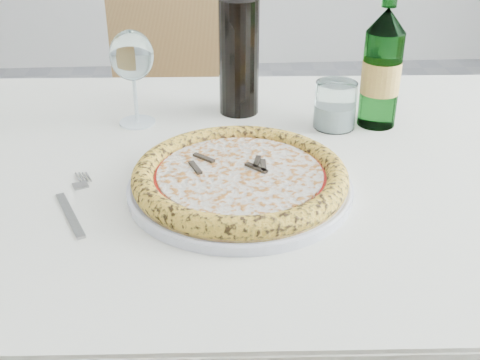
{
  "coord_description": "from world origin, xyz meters",
  "views": [
    {
      "loc": [
        0.12,
        -0.8,
        1.2
      ],
      "look_at": [
        0.17,
        -0.02,
        0.78
      ],
      "focal_mm": 45.0,
      "sensor_mm": 36.0,
      "label": 1
    }
  ],
  "objects": [
    {
      "name": "wine_bottle",
      "position": [
        0.19,
        0.3,
        0.89
      ],
      "size": [
        0.08,
        0.08,
        0.31
      ],
      "color": "black",
      "rests_on": "dining_table"
    },
    {
      "name": "chair_far",
      "position": [
        0.08,
        0.87,
        0.53
      ],
      "size": [
        0.46,
        0.46,
        0.93
      ],
      "color": "olive",
      "rests_on": "floor"
    },
    {
      "name": "tumbler",
      "position": [
        0.36,
        0.22,
        0.79
      ],
      "size": [
        0.08,
        0.08,
        0.09
      ],
      "color": "white",
      "rests_on": "dining_table"
    },
    {
      "name": "plate",
      "position": [
        0.17,
        -0.02,
        0.76
      ],
      "size": [
        0.33,
        0.33,
        0.02
      ],
      "color": "silver",
      "rests_on": "dining_table"
    },
    {
      "name": "pizza",
      "position": [
        0.17,
        -0.02,
        0.78
      ],
      "size": [
        0.32,
        0.32,
        0.03
      ],
      "color": "#E1B956",
      "rests_on": "plate"
    },
    {
      "name": "fork",
      "position": [
        -0.07,
        -0.04,
        0.76
      ],
      "size": [
        0.06,
        0.18,
        0.0
      ],
      "color": "gray",
      "rests_on": "dining_table"
    },
    {
      "name": "beer_bottle",
      "position": [
        0.44,
        0.22,
        0.86
      ],
      "size": [
        0.07,
        0.07,
        0.27
      ],
      "color": "#438E4B",
      "rests_on": "dining_table"
    },
    {
      "name": "wine_glass",
      "position": [
        -0.0,
        0.26,
        0.88
      ],
      "size": [
        0.08,
        0.08,
        0.18
      ],
      "color": "silver",
      "rests_on": "dining_table"
    },
    {
      "name": "dining_table",
      "position": [
        0.17,
        0.08,
        0.67
      ],
      "size": [
        1.49,
        0.92,
        0.76
      ],
      "color": "olive",
      "rests_on": "floor"
    }
  ]
}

